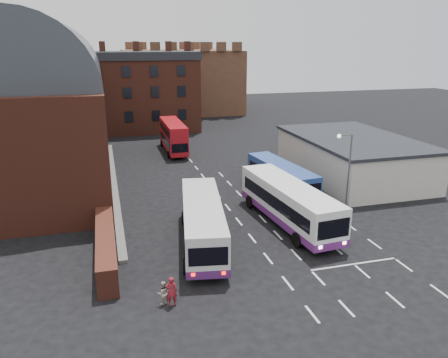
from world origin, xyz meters
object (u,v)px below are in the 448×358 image
object	(u,v)px
street_lamp	(347,168)
bus_white_inbound	(289,201)
bus_white_outbound	(203,220)
pedestrian_beige	(163,293)
pedestrian_red	(171,291)
bus_red_double	(173,136)
bus_blue	(281,175)

from	to	relation	value
street_lamp	bus_white_inbound	bearing A→B (deg)	-179.05
bus_white_outbound	pedestrian_beige	bearing A→B (deg)	-109.75
pedestrian_red	bus_white_outbound	bearing A→B (deg)	-111.36
pedestrian_red	pedestrian_beige	world-z (taller)	pedestrian_red
bus_red_double	street_lamp	world-z (taller)	street_lamp
bus_white_outbound	pedestrian_red	distance (m)	7.66
pedestrian_red	bus_red_double	bearing A→B (deg)	-95.18
bus_white_inbound	bus_blue	bearing A→B (deg)	-113.82
street_lamp	pedestrian_beige	xyz separation A→B (m)	(-15.71, -8.36, -3.50)
street_lamp	pedestrian_beige	size ratio (longest dim) A/B	5.13
bus_white_outbound	bus_white_inbound	xyz separation A→B (m)	(7.17, 1.69, 0.09)
pedestrian_beige	pedestrian_red	bearing A→B (deg)	140.54
bus_red_double	street_lamp	distance (m)	27.45
bus_white_outbound	street_lamp	distance (m)	12.36
street_lamp	pedestrian_red	world-z (taller)	street_lamp
pedestrian_red	street_lamp	bearing A→B (deg)	-146.31
bus_blue	street_lamp	size ratio (longest dim) A/B	1.46
bus_red_double	street_lamp	bearing A→B (deg)	110.75
bus_blue	bus_white_outbound	bearing A→B (deg)	36.32
street_lamp	pedestrian_beige	distance (m)	18.14
street_lamp	pedestrian_red	size ratio (longest dim) A/B	4.05
bus_white_outbound	street_lamp	world-z (taller)	street_lamp
bus_white_outbound	pedestrian_red	xyz separation A→B (m)	(-3.29, -6.85, -0.97)
bus_blue	pedestrian_beige	world-z (taller)	bus_blue
bus_white_outbound	street_lamp	size ratio (longest dim) A/B	1.68
bus_white_outbound	street_lamp	xyz separation A→B (m)	(12.00, 1.77, 2.35)
bus_blue	bus_red_double	bearing A→B (deg)	-75.33
bus_white_outbound	bus_white_inbound	distance (m)	7.37
bus_white_inbound	pedestrian_red	world-z (taller)	bus_white_inbound
bus_red_double	street_lamp	size ratio (longest dim) A/B	1.41
bus_red_double	pedestrian_beige	world-z (taller)	bus_red_double
bus_white_outbound	bus_red_double	xyz separation A→B (m)	(2.42, 27.40, 0.24)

